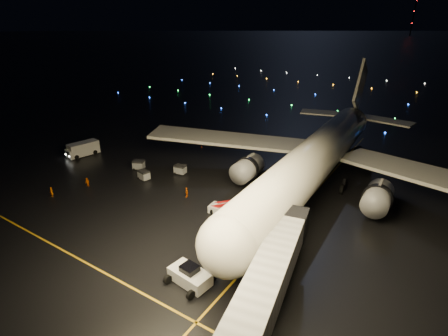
{
  "coord_description": "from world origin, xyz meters",
  "views": [
    {
      "loc": [
        27.13,
        -28.65,
        25.42
      ],
      "look_at": [
        0.76,
        12.0,
        5.0
      ],
      "focal_mm": 28.0,
      "sensor_mm": 36.0,
      "label": 1
    }
  ],
  "objects_px": {
    "pushback_tug": "(190,274)",
    "crew_c": "(187,192)",
    "baggage_cart_1": "(180,170)",
    "crew_b": "(87,182)",
    "baggage_cart_2": "(139,165)",
    "service_truck": "(84,149)",
    "belt_loader": "(225,204)",
    "crew_a": "(51,192)",
    "airliner": "(324,131)",
    "baggage_cart_0": "(144,175)"
  },
  "relations": [
    {
      "from": "crew_a",
      "to": "crew_c",
      "type": "bearing_deg",
      "value": 19.68
    },
    {
      "from": "airliner",
      "to": "baggage_cart_1",
      "type": "distance_m",
      "value": 25.65
    },
    {
      "from": "crew_a",
      "to": "baggage_cart_0",
      "type": "distance_m",
      "value": 14.59
    },
    {
      "from": "service_truck",
      "to": "baggage_cart_0",
      "type": "height_order",
      "value": "service_truck"
    },
    {
      "from": "crew_b",
      "to": "crew_c",
      "type": "xyz_separation_m",
      "value": [
        16.1,
        6.11,
        0.01
      ]
    },
    {
      "from": "baggage_cart_2",
      "to": "airliner",
      "type": "bearing_deg",
      "value": -1.35
    },
    {
      "from": "pushback_tug",
      "to": "crew_c",
      "type": "distance_m",
      "value": 19.55
    },
    {
      "from": "baggage_cart_2",
      "to": "service_truck",
      "type": "bearing_deg",
      "value": 158.78
    },
    {
      "from": "baggage_cart_0",
      "to": "baggage_cart_2",
      "type": "xyz_separation_m",
      "value": [
        -4.13,
        2.83,
        0.01
      ]
    },
    {
      "from": "pushback_tug",
      "to": "crew_a",
      "type": "height_order",
      "value": "pushback_tug"
    },
    {
      "from": "belt_loader",
      "to": "crew_c",
      "type": "bearing_deg",
      "value": 167.02
    },
    {
      "from": "crew_b",
      "to": "baggage_cart_1",
      "type": "height_order",
      "value": "baggage_cart_1"
    },
    {
      "from": "service_truck",
      "to": "crew_b",
      "type": "xyz_separation_m",
      "value": [
        13.2,
        -9.2,
        -0.58
      ]
    },
    {
      "from": "crew_b",
      "to": "belt_loader",
      "type": "bearing_deg",
      "value": 11.77
    },
    {
      "from": "belt_loader",
      "to": "baggage_cart_2",
      "type": "xyz_separation_m",
      "value": [
        -22.36,
        5.05,
        -0.85
      ]
    },
    {
      "from": "belt_loader",
      "to": "crew_a",
      "type": "distance_m",
      "value": 27.72
    },
    {
      "from": "crew_a",
      "to": "crew_b",
      "type": "distance_m",
      "value": 5.6
    },
    {
      "from": "crew_c",
      "to": "baggage_cart_2",
      "type": "height_order",
      "value": "baggage_cart_2"
    },
    {
      "from": "crew_a",
      "to": "baggage_cart_0",
      "type": "xyz_separation_m",
      "value": [
        7.48,
        12.53,
        0.04
      ]
    },
    {
      "from": "baggage_cart_0",
      "to": "crew_c",
      "type": "bearing_deg",
      "value": 5.83
    },
    {
      "from": "crew_a",
      "to": "service_truck",
      "type": "bearing_deg",
      "value": 115.31
    },
    {
      "from": "baggage_cart_1",
      "to": "crew_a",
      "type": "bearing_deg",
      "value": -128.63
    },
    {
      "from": "crew_c",
      "to": "baggage_cart_1",
      "type": "bearing_deg",
      "value": -168.15
    },
    {
      "from": "pushback_tug",
      "to": "baggage_cart_2",
      "type": "distance_m",
      "value": 32.95
    },
    {
      "from": "airliner",
      "to": "crew_b",
      "type": "height_order",
      "value": "airliner"
    },
    {
      "from": "baggage_cart_2",
      "to": "crew_a",
      "type": "bearing_deg",
      "value": -126.71
    },
    {
      "from": "airliner",
      "to": "crew_a",
      "type": "xyz_separation_m",
      "value": [
        -33.24,
        -28.07,
        -8.31
      ]
    },
    {
      "from": "airliner",
      "to": "baggage_cart_1",
      "type": "xyz_separation_m",
      "value": [
        -22.02,
        -10.21,
        -8.27
      ]
    },
    {
      "from": "belt_loader",
      "to": "airliner",
      "type": "bearing_deg",
      "value": 62.18
    },
    {
      "from": "baggage_cart_1",
      "to": "pushback_tug",
      "type": "bearing_deg",
      "value": -54.91
    },
    {
      "from": "crew_b",
      "to": "baggage_cart_0",
      "type": "distance_m",
      "value": 9.22
    },
    {
      "from": "crew_a",
      "to": "crew_c",
      "type": "distance_m",
      "value": 21.16
    },
    {
      "from": "baggage_cart_2",
      "to": "crew_b",
      "type": "bearing_deg",
      "value": -123.67
    },
    {
      "from": "crew_a",
      "to": "crew_b",
      "type": "bearing_deg",
      "value": 59.14
    },
    {
      "from": "pushback_tug",
      "to": "baggage_cart_1",
      "type": "bearing_deg",
      "value": 138.78
    },
    {
      "from": "crew_b",
      "to": "baggage_cart_1",
      "type": "distance_m",
      "value": 15.72
    },
    {
      "from": "airliner",
      "to": "belt_loader",
      "type": "bearing_deg",
      "value": -114.92
    },
    {
      "from": "crew_b",
      "to": "crew_c",
      "type": "height_order",
      "value": "crew_c"
    },
    {
      "from": "crew_a",
      "to": "baggage_cart_1",
      "type": "distance_m",
      "value": 21.08
    },
    {
      "from": "airliner",
      "to": "baggage_cart_0",
      "type": "relative_size",
      "value": 32.58
    },
    {
      "from": "pushback_tug",
      "to": "crew_c",
      "type": "bearing_deg",
      "value": 136.81
    },
    {
      "from": "airliner",
      "to": "service_truck",
      "type": "xyz_separation_m",
      "value": [
        -44.73,
        -13.53,
        -7.72
      ]
    },
    {
      "from": "pushback_tug",
      "to": "belt_loader",
      "type": "distance_m",
      "value": 14.68
    },
    {
      "from": "belt_loader",
      "to": "baggage_cart_0",
      "type": "relative_size",
      "value": 3.54
    },
    {
      "from": "service_truck",
      "to": "crew_b",
      "type": "relative_size",
      "value": 4.67
    },
    {
      "from": "airliner",
      "to": "crew_c",
      "type": "distance_m",
      "value": 24.16
    },
    {
      "from": "crew_a",
      "to": "baggage_cart_2",
      "type": "distance_m",
      "value": 15.72
    },
    {
      "from": "pushback_tug",
      "to": "baggage_cart_1",
      "type": "relative_size",
      "value": 2.28
    },
    {
      "from": "baggage_cart_0",
      "to": "baggage_cart_1",
      "type": "distance_m",
      "value": 6.51
    },
    {
      "from": "pushback_tug",
      "to": "crew_b",
      "type": "bearing_deg",
      "value": 169.79
    }
  ]
}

